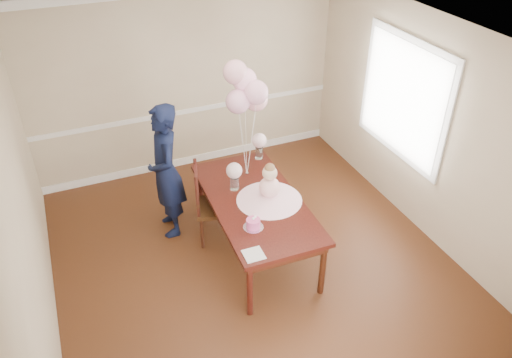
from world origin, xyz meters
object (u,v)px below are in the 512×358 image
object	(u,v)px
dining_chair_seat	(215,207)
woman	(166,172)
dining_table_top	(256,202)
birthday_cake	(253,223)

from	to	relation	value
dining_chair_seat	woman	bearing A→B (deg)	156.73
dining_table_top	birthday_cake	size ratio (longest dim) A/B	13.33
dining_chair_seat	woman	world-z (taller)	woman
birthday_cake	woman	bearing A→B (deg)	116.67
dining_table_top	birthday_cake	xyz separation A→B (m)	(-0.21, -0.45, 0.08)
dining_chair_seat	dining_table_top	bearing A→B (deg)	-34.18
birthday_cake	dining_chair_seat	size ratio (longest dim) A/B	0.33
birthday_cake	woman	distance (m)	1.40
woman	dining_chair_seat	bearing A→B (deg)	55.04
dining_chair_seat	woman	size ratio (longest dim) A/B	0.26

